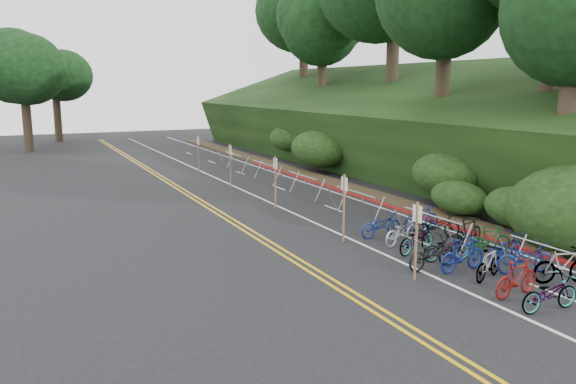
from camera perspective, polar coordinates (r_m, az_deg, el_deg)
name	(u,v)px	position (r m, az deg, el deg)	size (l,w,h in m)	color
ground	(417,287)	(16.64, 12.94, -9.36)	(120.00, 120.00, 0.00)	black
road_markings	(285,213)	(25.22, -0.36, -2.16)	(7.47, 80.00, 0.01)	gold
red_curb	(357,195)	(29.26, 7.02, -0.34)	(0.25, 28.00, 0.10)	maroon
embankment	(392,132)	(38.77, 10.52, 6.03)	(14.30, 48.14, 9.11)	black
tree_cluster	(330,7)	(39.74, 4.33, 18.22)	(31.84, 53.53, 17.29)	#2D2319
bike_rack_front	(556,259)	(17.53, 25.59, -6.14)	(1.14, 3.27, 1.17)	#9DA1A8
bike_racks_rest	(302,181)	(28.63, 1.42, 1.13)	(1.14, 23.00, 1.17)	#9DA1A8
signpost_near	(416,236)	(16.77, 12.90, -4.36)	(0.08, 0.40, 2.36)	brown
signposts_rest	(251,170)	(28.45, -3.81, 2.22)	(0.08, 18.40, 2.50)	brown
bike_front	(432,253)	(18.17, 14.40, -5.98)	(1.97, 0.69, 1.03)	black
bike_valet	(470,246)	(19.30, 18.00, -5.27)	(3.14, 9.62, 1.09)	slate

